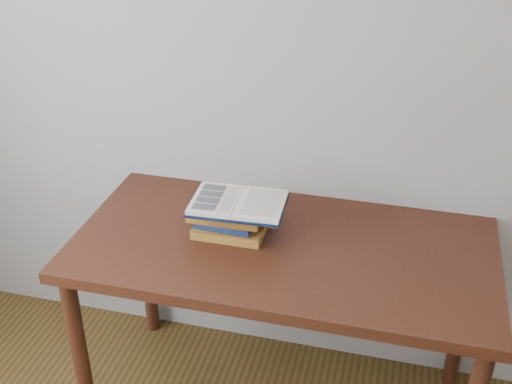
# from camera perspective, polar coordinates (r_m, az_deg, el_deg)

# --- Properties ---
(desk) EXTENTS (1.49, 0.74, 0.80)m
(desk) POSITION_cam_1_polar(r_m,az_deg,el_deg) (2.33, 2.34, -6.58)
(desk) COLOR #421E10
(desk) RESTS_ON ground
(book_stack) EXTENTS (0.27, 0.18, 0.13)m
(book_stack) POSITION_cam_1_polar(r_m,az_deg,el_deg) (2.31, -2.43, -2.25)
(book_stack) COLOR #B08328
(book_stack) RESTS_ON desk
(open_book) EXTENTS (0.34, 0.24, 0.03)m
(open_book) POSITION_cam_1_polar(r_m,az_deg,el_deg) (2.24, -1.58, -1.00)
(open_book) COLOR black
(open_book) RESTS_ON book_stack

